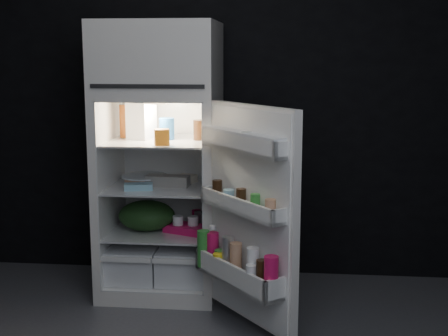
# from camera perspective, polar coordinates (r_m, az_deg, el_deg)

# --- Properties ---
(wall_back) EXTENTS (4.00, 0.00, 2.70)m
(wall_back) POSITION_cam_1_polar(r_m,az_deg,el_deg) (4.42, -1.75, 7.46)
(wall_back) COLOR black
(wall_back) RESTS_ON ground
(refrigerator) EXTENTS (0.76, 0.71, 1.78)m
(refrigerator) POSITION_cam_1_polar(r_m,az_deg,el_deg) (4.13, -5.78, 1.68)
(refrigerator) COLOR white
(refrigerator) RESTS_ON ground
(fridge_door) EXTENTS (0.60, 0.68, 1.22)m
(fridge_door) POSITION_cam_1_polar(r_m,az_deg,el_deg) (3.46, 2.14, -4.74)
(fridge_door) COLOR white
(fridge_door) RESTS_ON ground
(milk_jug) EXTENTS (0.19, 0.19, 0.24)m
(milk_jug) POSITION_cam_1_polar(r_m,az_deg,el_deg) (4.13, -7.57, 4.31)
(milk_jug) COLOR white
(milk_jug) RESTS_ON refrigerator
(mayo_jar) EXTENTS (0.13, 0.13, 0.14)m
(mayo_jar) POSITION_cam_1_polar(r_m,az_deg,el_deg) (4.09, -5.25, 3.60)
(mayo_jar) COLOR #1F5DAA
(mayo_jar) RESTS_ON refrigerator
(jam_jar) EXTENTS (0.12, 0.12, 0.13)m
(jam_jar) POSITION_cam_1_polar(r_m,az_deg,el_deg) (4.05, -2.17, 3.50)
(jam_jar) COLOR black
(jam_jar) RESTS_ON refrigerator
(amber_bottle) EXTENTS (0.12, 0.12, 0.22)m
(amber_bottle) POSITION_cam_1_polar(r_m,az_deg,el_deg) (4.22, -8.92, 4.28)
(amber_bottle) COLOR #BF5C1E
(amber_bottle) RESTS_ON refrigerator
(small_carton) EXTENTS (0.10, 0.09, 0.10)m
(small_carton) POSITION_cam_1_polar(r_m,az_deg,el_deg) (3.84, -5.71, 2.83)
(small_carton) COLOR orange
(small_carton) RESTS_ON refrigerator
(egg_carton) EXTENTS (0.29, 0.13, 0.07)m
(egg_carton) POSITION_cam_1_polar(r_m,az_deg,el_deg) (4.09, -5.17, -1.17)
(egg_carton) COLOR gray
(egg_carton) RESTS_ON refrigerator
(pie) EXTENTS (0.28, 0.28, 0.04)m
(pie) POSITION_cam_1_polar(r_m,az_deg,el_deg) (4.21, -7.25, -1.06)
(pie) COLOR tan
(pie) RESTS_ON refrigerator
(flat_package) EXTENTS (0.19, 0.13, 0.04)m
(flat_package) POSITION_cam_1_polar(r_m,az_deg,el_deg) (4.00, -7.83, -1.70)
(flat_package) COLOR #83B7CA
(flat_package) RESTS_ON refrigerator
(wrapped_pkg) EXTENTS (0.14, 0.13, 0.05)m
(wrapped_pkg) POSITION_cam_1_polar(r_m,az_deg,el_deg) (4.20, -3.42, -0.96)
(wrapped_pkg) COLOR beige
(wrapped_pkg) RESTS_ON refrigerator
(produce_bag) EXTENTS (0.45, 0.42, 0.20)m
(produce_bag) POSITION_cam_1_polar(r_m,az_deg,el_deg) (4.17, -7.07, -4.33)
(produce_bag) COLOR #193815
(produce_bag) RESTS_ON refrigerator
(yogurt_tray) EXTENTS (0.32, 0.25, 0.05)m
(yogurt_tray) POSITION_cam_1_polar(r_m,az_deg,el_deg) (4.10, -3.40, -5.56)
(yogurt_tray) COLOR #D81255
(yogurt_tray) RESTS_ON refrigerator
(small_can_red) EXTENTS (0.08, 0.08, 0.09)m
(small_can_red) POSITION_cam_1_polar(r_m,az_deg,el_deg) (4.32, -2.54, -4.43)
(small_can_red) COLOR #D81255
(small_can_red) RESTS_ON refrigerator
(small_can_silver) EXTENTS (0.08, 0.08, 0.09)m
(small_can_silver) POSITION_cam_1_polar(r_m,az_deg,el_deg) (4.27, -2.28, -4.61)
(small_can_silver) COLOR silver
(small_can_silver) RESTS_ON refrigerator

